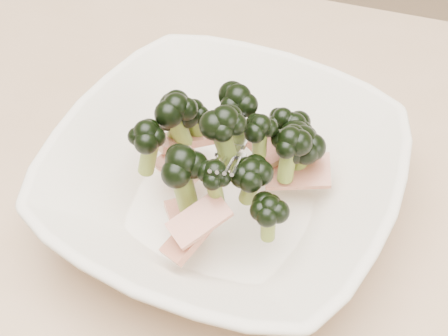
{
  "coord_description": "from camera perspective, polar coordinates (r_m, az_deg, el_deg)",
  "views": [
    {
      "loc": [
        0.2,
        -0.26,
        1.19
      ],
      "look_at": [
        0.1,
        0.06,
        0.8
      ],
      "focal_mm": 50.0,
      "sensor_mm": 36.0,
      "label": 1
    }
  ],
  "objects": [
    {
      "name": "dining_table",
      "position": [
        0.63,
        -10.78,
        -11.01
      ],
      "size": [
        1.2,
        0.8,
        0.75
      ],
      "color": "tan",
      "rests_on": "ground"
    },
    {
      "name": "broccoli_dish",
      "position": [
        0.52,
        0.05,
        -0.69
      ],
      "size": [
        0.32,
        0.32,
        0.13
      ],
      "color": "beige",
      "rests_on": "dining_table"
    }
  ]
}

